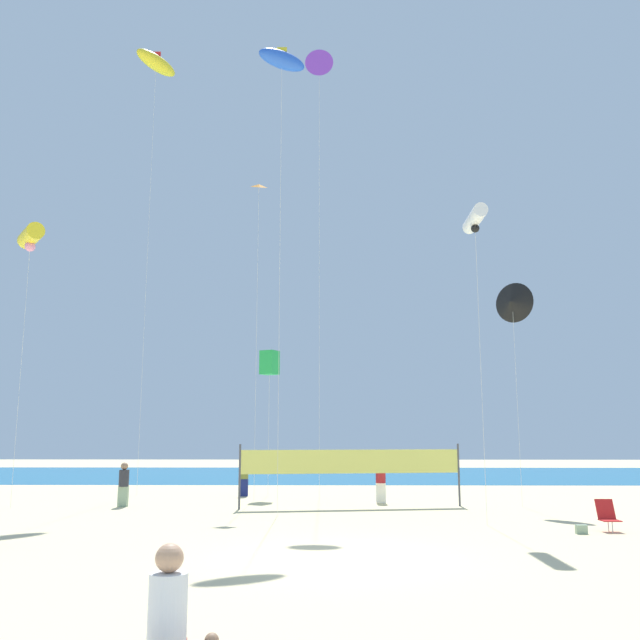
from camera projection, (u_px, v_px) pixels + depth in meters
ground_plane at (336, 558)px, 15.16m from camera, size 120.00×120.00×0.00m
ocean_band at (332, 475)px, 46.68m from camera, size 120.00×20.00×0.01m
mother_figure at (167, 626)px, 6.59m from camera, size 0.39×0.39×1.68m
beachgoer_charcoal_shirt at (124, 483)px, 26.05m from camera, size 0.38×0.38×1.68m
beachgoer_maroon_shirt at (381, 479)px, 27.43m from camera, size 0.40×0.40×1.77m
beachgoer_olive_shirt at (244, 476)px, 30.46m from camera, size 0.39×0.39×1.69m
folding_beach_chair at (607, 515)px, 19.45m from camera, size 0.52×0.65×0.89m
volleyball_net at (352, 464)px, 25.89m from camera, size 8.57×1.41×2.40m
beach_handbag at (581, 529)px, 18.85m from camera, size 0.31×0.16×0.25m
kite_white_tube at (475, 220)px, 22.30m from camera, size 0.48×1.92×10.08m
kite_violet_delta at (319, 66)px, 32.15m from camera, size 1.36×0.44×20.94m
kite_yellow_tube at (31, 237)px, 27.28m from camera, size 1.63×1.88×11.09m
kite_orange_diamond at (259, 192)px, 30.60m from camera, size 0.67×0.68×14.16m
kite_black_delta at (512, 302)px, 27.24m from camera, size 1.49×1.36×8.89m
kite_blue_inflatable at (282, 60)px, 25.71m from camera, size 2.04×1.46×17.46m
kite_green_box at (270, 363)px, 31.65m from camera, size 0.95×0.95×6.67m
kite_yellow_inflatable at (156, 63)px, 34.63m from camera, size 2.26×2.18×22.36m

